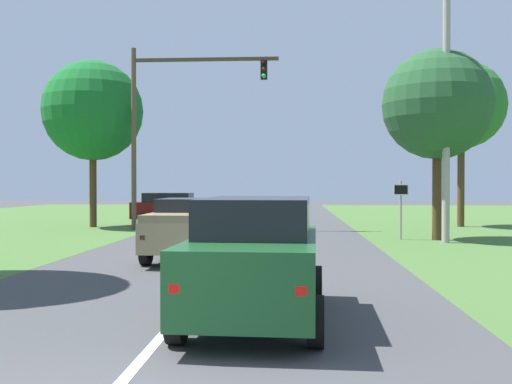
# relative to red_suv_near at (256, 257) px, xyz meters

# --- Properties ---
(ground_plane) EXTENTS (120.00, 120.00, 0.00)m
(ground_plane) POSITION_rel_red_suv_near_xyz_m (-1.33, 8.19, -1.05)
(ground_plane) COLOR #424244
(lane_centre_stripe) EXTENTS (0.16, 43.44, 0.01)m
(lane_centre_stripe) POSITION_rel_red_suv_near_xyz_m (-1.33, -2.81, -1.05)
(lane_centre_stripe) COLOR white
(lane_centre_stripe) RESTS_ON ground_plane
(red_suv_near) EXTENTS (2.29, 4.74, 2.01)m
(red_suv_near) POSITION_rel_red_suv_near_xyz_m (0.00, 0.00, 0.00)
(red_suv_near) COLOR #194C23
(red_suv_near) RESTS_ON ground_plane
(pickup_truck_lead) EXTENTS (2.26, 5.48, 1.81)m
(pickup_truck_lead) POSITION_rel_red_suv_near_xyz_m (-2.43, 7.87, -0.11)
(pickup_truck_lead) COLOR tan
(pickup_truck_lead) RESTS_ON ground_plane
(traffic_light) EXTENTS (7.22, 0.40, 8.89)m
(traffic_light) POSITION_rel_red_suv_near_xyz_m (-5.51, 18.87, 4.72)
(traffic_light) COLOR brown
(traffic_light) RESTS_ON ground_plane
(keep_moving_sign) EXTENTS (0.60, 0.09, 2.36)m
(keep_moving_sign) POSITION_rel_red_suv_near_xyz_m (4.92, 14.38, 0.46)
(keep_moving_sign) COLOR gray
(keep_moving_sign) RESTS_ON ground_plane
(oak_tree_right) EXTENTS (4.54, 4.54, 8.62)m
(oak_tree_right) POSITION_rel_red_suv_near_xyz_m (9.35, 21.79, 5.27)
(oak_tree_right) COLOR #4C351E
(oak_tree_right) RESTS_ON ground_plane
(crossing_suv_far) EXTENTS (4.31, 2.10, 1.75)m
(crossing_suv_far) POSITION_rel_red_suv_near_xyz_m (-6.11, 22.47, -0.13)
(crossing_suv_far) COLOR maroon
(crossing_suv_far) RESTS_ON ground_plane
(utility_pole_right) EXTENTS (0.28, 0.28, 9.83)m
(utility_pole_right) POSITION_rel_red_suv_near_xyz_m (6.39, 13.18, 3.86)
(utility_pole_right) COLOR #9E998E
(utility_pole_right) RESTS_ON ground_plane
(extra_tree_1) EXTENTS (4.36, 4.36, 7.58)m
(extra_tree_1) POSITION_rel_red_suv_near_xyz_m (6.31, 14.26, 4.33)
(extra_tree_1) COLOR #4C351E
(extra_tree_1) RESTS_ON ground_plane
(extra_tree_2) EXTENTS (5.15, 5.15, 8.61)m
(extra_tree_2) POSITION_rel_red_suv_near_xyz_m (-9.77, 20.35, 4.96)
(extra_tree_2) COLOR #4C351E
(extra_tree_2) RESTS_ON ground_plane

